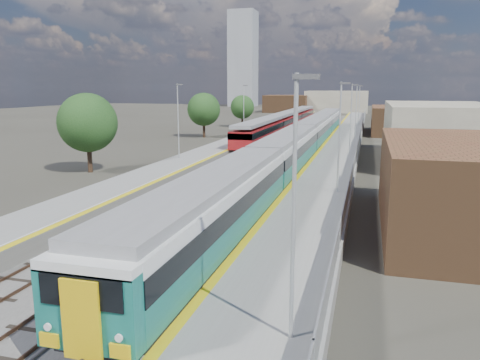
% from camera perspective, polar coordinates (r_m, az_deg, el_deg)
% --- Properties ---
extents(ground, '(320.00, 320.00, 0.00)m').
position_cam_1_polar(ground, '(61.51, 7.28, 3.53)').
color(ground, '#47443A').
rests_on(ground, ground).
extents(ballast_bed, '(10.50, 155.00, 0.06)m').
position_cam_1_polar(ballast_bed, '(64.30, 5.60, 3.92)').
color(ballast_bed, '#565451').
rests_on(ballast_bed, ground).
extents(tracks, '(8.96, 160.00, 0.17)m').
position_cam_1_polar(tracks, '(65.83, 6.37, 4.15)').
color(tracks, '#4C3323').
rests_on(tracks, ground).
extents(platform_right, '(4.70, 155.00, 8.52)m').
position_cam_1_polar(platform_right, '(63.41, 12.35, 4.08)').
color(platform_right, slate).
rests_on(platform_right, ground).
extents(platform_left, '(4.30, 155.00, 8.52)m').
position_cam_1_polar(platform_left, '(65.70, -0.26, 4.56)').
color(platform_left, slate).
rests_on(platform_left, ground).
extents(buildings, '(72.00, 185.50, 40.00)m').
position_cam_1_polar(buildings, '(151.35, 5.30, 12.15)').
color(buildings, brown).
rests_on(buildings, ground).
extents(green_train, '(3.07, 85.37, 3.38)m').
position_cam_1_polar(green_train, '(53.26, 7.73, 4.91)').
color(green_train, black).
rests_on(green_train, ground).
extents(red_train, '(2.96, 60.00, 3.74)m').
position_cam_1_polar(red_train, '(82.37, 5.55, 7.05)').
color(red_train, black).
rests_on(red_train, ground).
extents(tree_a, '(5.64, 5.64, 7.65)m').
position_cam_1_polar(tree_a, '(47.35, -18.10, 6.65)').
color(tree_a, '#382619').
rests_on(tree_a, ground).
extents(tree_b, '(5.39, 5.39, 7.30)m').
position_cam_1_polar(tree_b, '(77.59, -4.45, 8.57)').
color(tree_b, '#382619').
rests_on(tree_b, ground).
extents(tree_c, '(4.86, 4.86, 6.59)m').
position_cam_1_polar(tree_c, '(97.66, 0.29, 8.88)').
color(tree_c, '#382619').
rests_on(tree_c, ground).
extents(tree_d, '(4.44, 4.44, 6.01)m').
position_cam_1_polar(tree_d, '(71.87, 24.54, 6.74)').
color(tree_d, '#382619').
rests_on(tree_d, ground).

